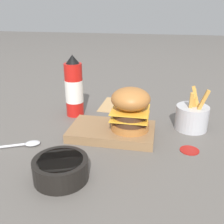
# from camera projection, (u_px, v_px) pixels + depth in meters

# --- Properties ---
(ground_plane) EXTENTS (6.00, 6.00, 0.00)m
(ground_plane) POSITION_uv_depth(u_px,v_px,m) (124.00, 147.00, 0.73)
(ground_plane) COLOR #5B5651
(serving_board) EXTENTS (0.25, 0.15, 0.03)m
(serving_board) POSITION_uv_depth(u_px,v_px,m) (112.00, 131.00, 0.79)
(serving_board) COLOR olive
(serving_board) RESTS_ON ground_plane
(burger) EXTENTS (0.11, 0.11, 0.12)m
(burger) POSITION_uv_depth(u_px,v_px,m) (130.00, 109.00, 0.75)
(burger) COLOR #AD6B33
(burger) RESTS_ON serving_board
(ketchup_bottle) EXTENTS (0.06, 0.06, 0.21)m
(ketchup_bottle) POSITION_uv_depth(u_px,v_px,m) (74.00, 89.00, 0.90)
(ketchup_bottle) COLOR red
(ketchup_bottle) RESTS_ON ground_plane
(fries_basket) EXTENTS (0.10, 0.10, 0.14)m
(fries_basket) POSITION_uv_depth(u_px,v_px,m) (192.00, 117.00, 0.82)
(fries_basket) COLOR #B7B7BC
(fries_basket) RESTS_ON ground_plane
(side_bowl) EXTENTS (0.12, 0.12, 0.05)m
(side_bowl) POSITION_uv_depth(u_px,v_px,m) (61.00, 168.00, 0.59)
(side_bowl) COLOR black
(side_bowl) RESTS_ON ground_plane
(spoon) EXTENTS (0.15, 0.09, 0.01)m
(spoon) POSITION_uv_depth(u_px,v_px,m) (24.00, 144.00, 0.73)
(spoon) COLOR silver
(spoon) RESTS_ON ground_plane
(ketchup_puddle) EXTENTS (0.05, 0.05, 0.00)m
(ketchup_puddle) POSITION_uv_depth(u_px,v_px,m) (190.00, 150.00, 0.71)
(ketchup_puddle) COLOR #9E140F
(ketchup_puddle) RESTS_ON ground_plane
(parchment_square) EXTENTS (0.17, 0.17, 0.00)m
(parchment_square) POSITION_uv_depth(u_px,v_px,m) (122.00, 105.00, 1.02)
(parchment_square) COLOR tan
(parchment_square) RESTS_ON ground_plane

